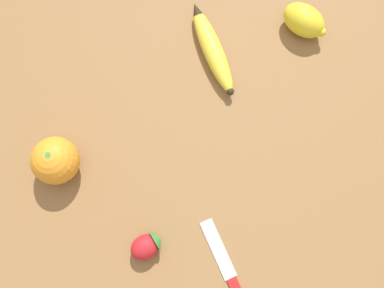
{
  "coord_description": "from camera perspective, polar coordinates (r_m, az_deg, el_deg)",
  "views": [
    {
      "loc": [
        0.04,
        0.17,
        0.77
      ],
      "look_at": [
        0.0,
        -0.02,
        0.03
      ],
      "focal_mm": 42.0,
      "sensor_mm": 36.0,
      "label": 1
    }
  ],
  "objects": [
    {
      "name": "ground_plane",
      "position": [
        0.79,
        0.35,
        -1.83
      ],
      "size": [
        3.0,
        3.0,
        0.0
      ],
      "primitive_type": "plane",
      "color": "olive"
    },
    {
      "name": "banana",
      "position": [
        0.84,
        2.58,
        11.97
      ],
      "size": [
        0.06,
        0.19,
        0.04
      ],
      "rotation": [
        0.0,
        0.0,
        4.87
      ],
      "color": "yellow",
      "rests_on": "ground_plane"
    },
    {
      "name": "orange",
      "position": [
        0.78,
        -16.97,
        -2.03
      ],
      "size": [
        0.08,
        0.08,
        0.08
      ],
      "color": "orange",
      "rests_on": "ground_plane"
    },
    {
      "name": "strawberry",
      "position": [
        0.75,
        -5.72,
        -12.73
      ],
      "size": [
        0.06,
        0.05,
        0.04
      ],
      "rotation": [
        0.0,
        0.0,
        3.49
      ],
      "color": "red",
      "rests_on": "ground_plane"
    },
    {
      "name": "lemon",
      "position": [
        0.88,
        14.06,
        14.96
      ],
      "size": [
        0.1,
        0.1,
        0.06
      ],
      "rotation": [
        0.0,
        0.0,
        2.28
      ],
      "color": "yellow",
      "rests_on": "ground_plane"
    },
    {
      "name": "paring_knife",
      "position": [
        0.77,
        4.86,
        -16.34
      ],
      "size": [
        0.06,
        0.18,
        0.01
      ],
      "rotation": [
        0.0,
        0.0,
        3.35
      ],
      "color": "silver",
      "rests_on": "ground_plane"
    }
  ]
}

